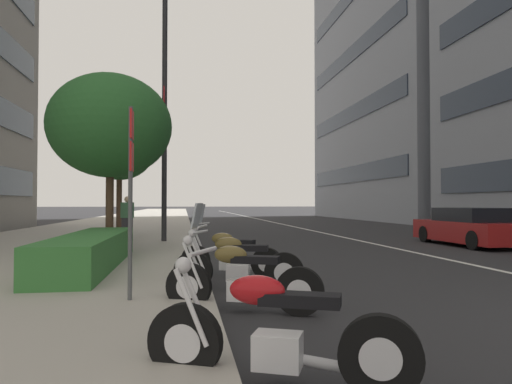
# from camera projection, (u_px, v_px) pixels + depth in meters

# --- Properties ---
(sidewalk_right_plaza) EXTENTS (160.00, 8.80, 0.15)m
(sidewalk_right_plaza) POSITION_uv_depth(u_px,v_px,m) (126.00, 223.00, 32.77)
(sidewalk_right_plaza) COLOR #A39E93
(sidewalk_right_plaza) RESTS_ON ground
(lane_centre_stripe) EXTENTS (110.00, 0.16, 0.01)m
(lane_centre_stripe) POSITION_uv_depth(u_px,v_px,m) (267.00, 221.00, 39.35)
(lane_centre_stripe) COLOR silver
(lane_centre_stripe) RESTS_ON ground
(motorcycle_mid_row) EXTENTS (1.02, 2.10, 1.10)m
(motorcycle_mid_row) POSITION_uv_depth(u_px,v_px,m) (275.00, 336.00, 3.79)
(motorcycle_mid_row) COLOR black
(motorcycle_mid_row) RESTS_ON ground
(motorcycle_by_sign_pole) EXTENTS (0.99, 2.08, 1.10)m
(motorcycle_by_sign_pole) POSITION_uv_depth(u_px,v_px,m) (241.00, 282.00, 6.41)
(motorcycle_by_sign_pole) COLOR black
(motorcycle_by_sign_pole) RESTS_ON ground
(motorcycle_second_in_row) EXTENTS (0.81, 2.16, 1.49)m
(motorcycle_second_in_row) POSITION_uv_depth(u_px,v_px,m) (236.00, 265.00, 7.94)
(motorcycle_second_in_row) COLOR black
(motorcycle_second_in_row) RESTS_ON ground
(motorcycle_under_tarp) EXTENTS (1.10, 1.96, 1.47)m
(motorcycle_under_tarp) POSITION_uv_depth(u_px,v_px,m) (228.00, 256.00, 9.44)
(motorcycle_under_tarp) COLOR black
(motorcycle_under_tarp) RESTS_ON ground
(car_far_down_avenue) EXTENTS (4.67, 1.86, 1.32)m
(car_far_down_avenue) POSITION_uv_depth(u_px,v_px,m) (470.00, 228.00, 16.49)
(car_far_down_avenue) COLOR maroon
(car_far_down_avenue) RESTS_ON ground
(parking_sign_by_curb) EXTENTS (0.32, 0.06, 2.68)m
(parking_sign_by_curb) POSITION_uv_depth(u_px,v_px,m) (131.00, 179.00, 6.55)
(parking_sign_by_curb) COLOR #47494C
(parking_sign_by_curb) RESTS_ON sidewalk_right_plaza
(street_lamp_with_banners) EXTENTS (1.26, 2.46, 9.08)m
(street_lamp_with_banners) POSITION_uv_depth(u_px,v_px,m) (174.00, 90.00, 16.85)
(street_lamp_with_banners) COLOR #232326
(street_lamp_with_banners) RESTS_ON sidewalk_right_plaza
(clipped_hedge_bed) EXTENTS (5.89, 1.10, 0.67)m
(clipped_hedge_bed) POSITION_uv_depth(u_px,v_px,m) (91.00, 250.00, 9.97)
(clipped_hedge_bed) COLOR #337033
(clipped_hedge_bed) RESTS_ON sidewalk_right_plaza
(street_tree_mid_sidewalk) EXTENTS (3.46, 3.46, 5.00)m
(street_tree_mid_sidewalk) POSITION_uv_depth(u_px,v_px,m) (110.00, 126.00, 13.40)
(street_tree_mid_sidewalk) COLOR #473323
(street_tree_mid_sidewalk) RESTS_ON sidewalk_right_plaza
(street_tree_far_plaza) EXTENTS (2.69, 2.69, 4.55)m
(street_tree_far_plaza) POSITION_uv_depth(u_px,v_px,m) (119.00, 152.00, 18.98)
(street_tree_far_plaza) COLOR #473323
(street_tree_far_plaza) RESTS_ON sidewalk_right_plaza
(pedestrian_on_plaza) EXTENTS (0.44, 0.48, 1.58)m
(pedestrian_on_plaza) POSITION_uv_depth(u_px,v_px,m) (127.00, 218.00, 16.98)
(pedestrian_on_plaza) COLOR #2D2D33
(pedestrian_on_plaza) RESTS_ON sidewalk_right_plaza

